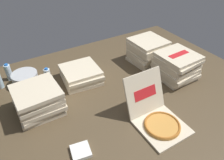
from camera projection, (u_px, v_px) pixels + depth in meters
The scene contains 10 objects.
ground_plane at pixel (113, 98), 2.15m from camera, with size 3.20×2.40×0.02m, color #4C3D28.
open_pizza_box at pixel (157, 117), 1.84m from camera, with size 0.39×0.54×0.38m.
pizza_stack_center_far at pixel (81, 75), 2.34m from camera, with size 0.43×0.44×0.14m.
pizza_stack_right_near at pixel (148, 51), 2.62m from camera, with size 0.42×0.42×0.29m.
pizza_stack_left_far at pixel (38, 100), 1.93m from camera, with size 0.42×0.42×0.25m.
pizza_stack_center_near at pixel (176, 66), 2.35m from camera, with size 0.43×0.44×0.29m.
ice_bucket at pixel (25, 79), 2.29m from camera, with size 0.27×0.27×0.13m, color #B7BABF.
water_bottle_0 at pixel (9, 72), 2.34m from camera, with size 0.06×0.06×0.20m.
water_bottle_2 at pixel (48, 76), 2.27m from camera, with size 0.06×0.06×0.20m.
napkin_pile at pixel (81, 151), 1.63m from camera, with size 0.14×0.14×0.03m, color white.
Camera 1 is at (-0.84, -1.38, 1.42)m, focal length 34.27 mm.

